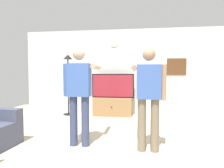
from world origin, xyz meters
The scene contains 9 objects.
ground_plane centered at (0.00, 0.00, 0.00)m, with size 8.40×8.40×0.00m, color beige.
back_wall centered at (0.00, 2.95, 1.35)m, with size 6.40×0.10×2.70m, color silver.
tv_stand centered at (-0.25, 2.60, 0.28)m, with size 1.18×0.45×0.55m.
television centered at (-0.25, 2.65, 0.92)m, with size 1.30×0.07×0.74m.
wall_clock centered at (-0.25, 2.89, 2.28)m, with size 0.25×0.25×0.03m, color white.
framed_picture centered at (1.69, 2.90, 1.51)m, with size 0.57×0.04×0.51m, color brown.
floor_lamp centered at (-1.65, 2.55, 1.35)m, with size 0.32×0.32×1.89m.
person_standing_nearer_lamp centered at (-0.51, 0.09, 0.98)m, with size 0.58×0.78×1.73m.
person_standing_nearer_couch centered at (0.70, 0.01, 0.96)m, with size 0.57×0.78×1.70m.
Camera 1 is at (0.52, -3.15, 1.28)m, focal length 30.39 mm.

